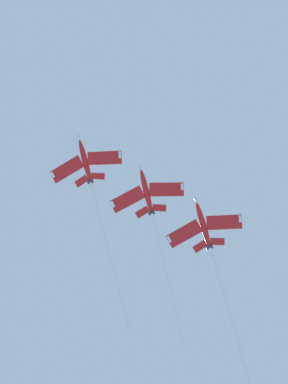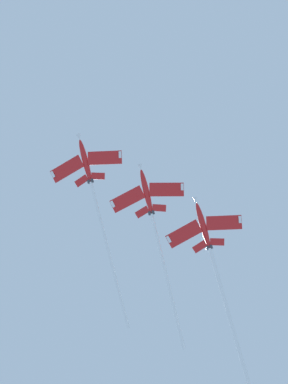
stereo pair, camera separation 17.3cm
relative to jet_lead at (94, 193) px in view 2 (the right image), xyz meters
name	(u,v)px [view 2 (the right image)]	position (x,y,z in m)	size (l,w,h in m)	color
jet_lead	(94,193)	(0.00, 0.00, 0.00)	(46.86, 22.60, 20.63)	red
jet_second	(154,224)	(-7.00, 16.03, -3.45)	(44.56, 20.46, 17.89)	red
jet_third	(217,275)	(-17.91, 32.14, -10.31)	(50.12, 23.69, 20.44)	red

